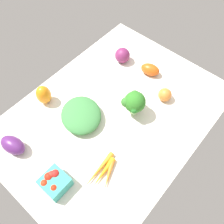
% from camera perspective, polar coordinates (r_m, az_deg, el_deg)
% --- Properties ---
extents(tablecloth, '(1.04, 0.76, 0.02)m').
position_cam_1_polar(tablecloth, '(1.12, 0.00, -0.82)').
color(tablecloth, silver).
rests_on(tablecloth, ground).
extents(leafy_greens_clump, '(0.26, 0.26, 0.06)m').
position_cam_1_polar(leafy_greens_clump, '(1.08, -7.27, -0.68)').
color(leafy_greens_clump, '#3D8142').
rests_on(leafy_greens_clump, tablecloth).
extents(red_onion_near_basket, '(0.08, 0.08, 0.08)m').
position_cam_1_polar(red_onion_near_basket, '(1.29, 2.47, 13.16)').
color(red_onion_near_basket, '#752555').
rests_on(red_onion_near_basket, tablecloth).
extents(carrot_bunch, '(0.18, 0.10, 0.03)m').
position_cam_1_polar(carrot_bunch, '(0.98, -2.10, -13.92)').
color(carrot_bunch, orange).
rests_on(carrot_bunch, tablecloth).
extents(roma_tomato, '(0.08, 0.11, 0.06)m').
position_cam_1_polar(roma_tomato, '(1.25, 8.96, 9.82)').
color(roma_tomato, '#D05315').
rests_on(roma_tomato, tablecloth).
extents(eggplant, '(0.09, 0.12, 0.07)m').
position_cam_1_polar(eggplant, '(1.08, -22.30, -7.20)').
color(eggplant, '#572467').
rests_on(eggplant, tablecloth).
extents(broccoli_head, '(0.10, 0.10, 0.13)m').
position_cam_1_polar(broccoli_head, '(1.05, 5.21, 2.30)').
color(broccoli_head, '#A2CD87').
rests_on(broccoli_head, tablecloth).
extents(berry_basket, '(0.10, 0.10, 0.07)m').
position_cam_1_polar(berry_basket, '(0.97, -13.39, -15.71)').
color(berry_basket, teal).
rests_on(berry_basket, tablecloth).
extents(heirloom_tomato_orange, '(0.06, 0.06, 0.06)m').
position_cam_1_polar(heirloom_tomato_orange, '(1.16, 12.32, 3.99)').
color(heirloom_tomato_orange, orange).
rests_on(heirloom_tomato_orange, tablecloth).
extents(bell_pepper_orange, '(0.08, 0.08, 0.10)m').
position_cam_1_polar(bell_pepper_orange, '(1.15, -15.78, 3.92)').
color(bell_pepper_orange, orange).
rests_on(bell_pepper_orange, tablecloth).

